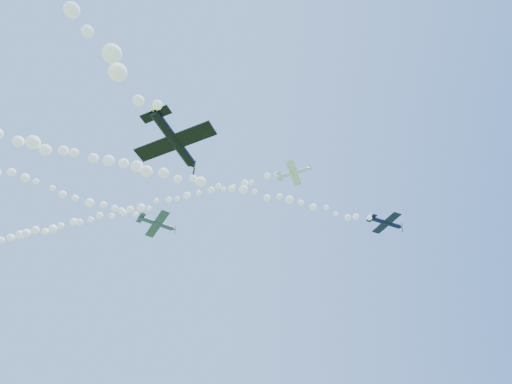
{
  "coord_description": "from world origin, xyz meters",
  "views": [
    {
      "loc": [
        -0.16,
        -57.25,
        2.0
      ],
      "look_at": [
        4.89,
        -6.52,
        47.05
      ],
      "focal_mm": 30.0,
      "sensor_mm": 36.0,
      "label": 1
    }
  ],
  "objects": [
    {
      "name": "smoke_trail_white",
      "position": [
        -26.8,
        14.34,
        55.38
      ],
      "size": [
        74.42,
        33.98,
        2.84
      ],
      "primitive_type": null,
      "color": "white"
    },
    {
      "name": "plane_grey",
      "position": [
        -11.32,
        2.97,
        46.74
      ],
      "size": [
        6.9,
        7.28,
        2.09
      ],
      "rotation": [
        -0.1,
        -0.01,
        0.47
      ],
      "color": "#3B4856"
    },
    {
      "name": "plane_black",
      "position": [
        -5.31,
        -28.62,
        33.4
      ],
      "size": [
        8.22,
        7.75,
        2.9
      ],
      "rotation": [
        -0.03,
        0.06,
        1.05
      ],
      "color": "black"
    },
    {
      "name": "smoke_trail_navy",
      "position": [
        -10.44,
        -9.74,
        47.04
      ],
      "size": [
        73.5,
        19.34,
        2.69
      ],
      "primitive_type": null,
      "color": "white"
    },
    {
      "name": "plane_white",
      "position": [
        12.12,
        -2.72,
        55.7
      ],
      "size": [
        6.48,
        6.88,
        1.84
      ],
      "rotation": [
        0.04,
        -0.09,
        -0.41
      ],
      "color": "white"
    },
    {
      "name": "plane_navy",
      "position": [
        28.25,
        -0.56,
        47.22
      ],
      "size": [
        6.76,
        7.19,
        2.63
      ],
      "rotation": [
        0.12,
        0.09,
        0.23
      ],
      "color": "#0B1033"
    }
  ]
}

